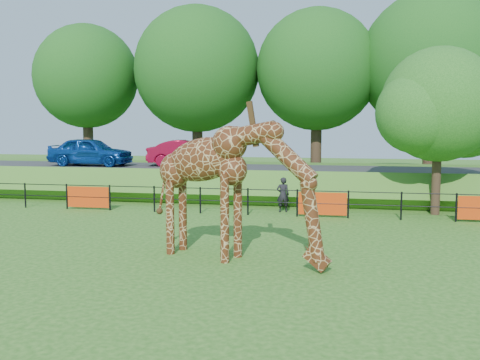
{
  "coord_description": "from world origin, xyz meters",
  "views": [
    {
      "loc": [
        3.79,
        -13.13,
        3.71
      ],
      "look_at": [
        0.71,
        2.68,
        2.0
      ],
      "focal_mm": 40.0,
      "sensor_mm": 36.0,
      "label": 1
    }
  ],
  "objects_px": {
    "visitor": "(283,195)",
    "tree_east": "(441,109)",
    "car_red": "(187,153)",
    "giraffe": "(237,191)",
    "car_blue": "(91,151)"
  },
  "relations": [
    {
      "from": "car_red",
      "to": "visitor",
      "type": "height_order",
      "value": "car_red"
    },
    {
      "from": "car_red",
      "to": "tree_east",
      "type": "bearing_deg",
      "value": -123.64
    },
    {
      "from": "giraffe",
      "to": "visitor",
      "type": "xyz_separation_m",
      "value": [
        0.34,
        8.19,
        -1.17
      ]
    },
    {
      "from": "giraffe",
      "to": "car_red",
      "type": "relative_size",
      "value": 1.26
    },
    {
      "from": "car_red",
      "to": "tree_east",
      "type": "xyz_separation_m",
      "value": [
        12.18,
        -5.07,
        2.17
      ]
    },
    {
      "from": "car_blue",
      "to": "tree_east",
      "type": "xyz_separation_m",
      "value": [
        17.31,
        -4.12,
        2.09
      ]
    },
    {
      "from": "giraffe",
      "to": "tree_east",
      "type": "xyz_separation_m",
      "value": [
        6.62,
        8.82,
        2.38
      ]
    },
    {
      "from": "giraffe",
      "to": "visitor",
      "type": "relative_size",
      "value": 3.62
    },
    {
      "from": "car_red",
      "to": "tree_east",
      "type": "distance_m",
      "value": 13.37
    },
    {
      "from": "giraffe",
      "to": "tree_east",
      "type": "height_order",
      "value": "tree_east"
    },
    {
      "from": "giraffe",
      "to": "car_blue",
      "type": "height_order",
      "value": "giraffe"
    },
    {
      "from": "giraffe",
      "to": "tree_east",
      "type": "bearing_deg",
      "value": 72.07
    },
    {
      "from": "car_blue",
      "to": "car_red",
      "type": "relative_size",
      "value": 1.08
    },
    {
      "from": "visitor",
      "to": "tree_east",
      "type": "xyz_separation_m",
      "value": [
        6.28,
        0.64,
        3.55
      ]
    },
    {
      "from": "giraffe",
      "to": "tree_east",
      "type": "relative_size",
      "value": 0.79
    }
  ]
}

